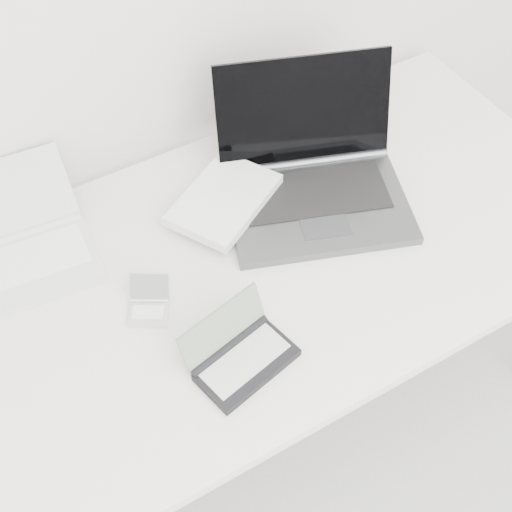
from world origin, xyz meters
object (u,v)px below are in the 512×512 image
laptop_large (293,184)px  netbook_open_white (24,248)px  palmtop_charcoal (240,355)px  desk (259,268)px

laptop_large → netbook_open_white: size_ratio=1.67×
laptop_large → palmtop_charcoal: 0.46m
laptop_large → netbook_open_white: 0.61m
netbook_open_white → palmtop_charcoal: (0.27, -0.47, -0.01)m
netbook_open_white → palmtop_charcoal: size_ratio=1.64×
palmtop_charcoal → netbook_open_white: bearing=108.0°
laptop_large → palmtop_charcoal: size_ratio=2.75×
netbook_open_white → laptop_large: bearing=-8.3°
palmtop_charcoal → desk: bearing=39.3°
desk → palmtop_charcoal: (-0.17, -0.21, 0.07)m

